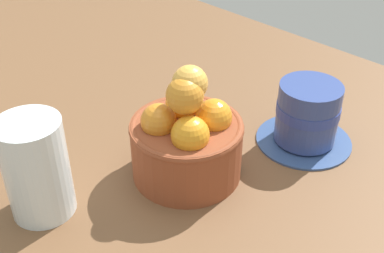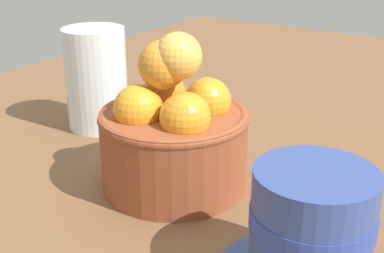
# 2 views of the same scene
# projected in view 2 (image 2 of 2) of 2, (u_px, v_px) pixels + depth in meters

# --- Properties ---
(ground_plane) EXTENTS (1.47, 0.88, 0.03)m
(ground_plane) POSITION_uv_depth(u_px,v_px,m) (175.00, 200.00, 0.50)
(ground_plane) COLOR brown
(terracotta_bowl) EXTENTS (0.13, 0.13, 0.14)m
(terracotta_bowl) POSITION_uv_depth(u_px,v_px,m) (174.00, 133.00, 0.47)
(terracotta_bowl) COLOR brown
(terracotta_bowl) RESTS_ON ground_plane
(coffee_cup) EXTENTS (0.13, 0.13, 0.09)m
(coffee_cup) POSITION_uv_depth(u_px,v_px,m) (311.00, 233.00, 0.34)
(coffee_cup) COLOR #334E84
(coffee_cup) RESTS_ON ground_plane
(water_glass) EXTENTS (0.07, 0.07, 0.12)m
(water_glass) POSITION_uv_depth(u_px,v_px,m) (96.00, 79.00, 0.60)
(water_glass) COLOR silver
(water_glass) RESTS_ON ground_plane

